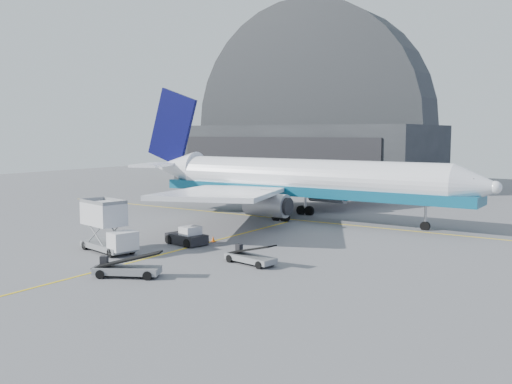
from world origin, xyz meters
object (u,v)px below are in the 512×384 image
Objects in this scene: belt_loader_a at (126,269)px; belt_loader_b at (250,257)px; catering_truck at (107,227)px; pushback_tug at (187,237)px; airliner at (293,180)px.

belt_loader_a is 9.98m from belt_loader_b.
catering_truck is 7.66m from pushback_tug.
airliner is 9.75× the size of belt_loader_b.
catering_truck is 1.55× the size of pushback_tug.
belt_loader_b is at bearing -8.63° from pushback_tug.
airliner is at bearing 70.44° from belt_loader_a.
airliner is at bearing 94.72° from catering_truck.
airliner is 32.80m from belt_loader_a.
catering_truck is (-3.77, -26.87, -2.56)m from airliner.
catering_truck is at bearing -156.53° from belt_loader_b.
belt_loader_a is 1.03× the size of belt_loader_b.
belt_loader_a is (4.18, -11.87, -0.08)m from pushback_tug.
belt_loader_b is (9.51, -23.80, -4.20)m from airliner.
pushback_tug is at bearing 170.69° from belt_loader_b.
catering_truck is 13.73m from belt_loader_b.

